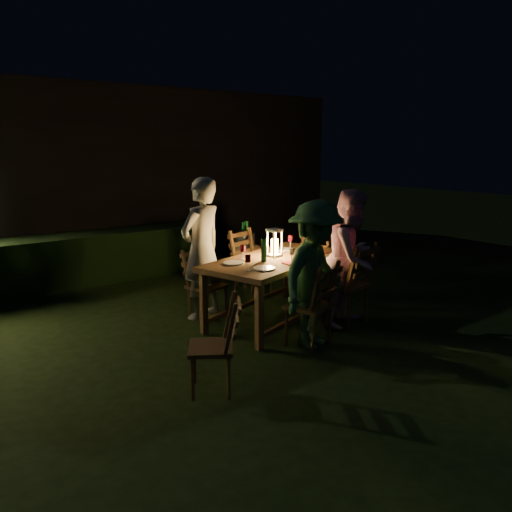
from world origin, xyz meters
TOP-DOWN VIEW (x-y plane):
  - garden_envelope at (-0.01, 6.15)m, footprint 40.00×40.00m
  - dining_table at (0.82, 0.55)m, footprint 2.15×1.51m
  - chair_near_left at (0.62, -0.32)m, footprint 0.56×0.58m
  - chair_near_right at (1.47, -0.05)m, footprint 0.56×0.59m
  - chair_far_left at (0.16, 1.15)m, footprint 0.51×0.53m
  - chair_far_right at (1.11, 1.45)m, footprint 0.57×0.60m
  - chair_end at (1.99, 0.92)m, footprint 0.59×0.57m
  - chair_spare at (-0.80, -0.60)m, footprint 0.58×0.57m
  - person_house_side at (0.14, 1.20)m, footprint 0.75×0.61m
  - person_opp_right at (1.49, -0.10)m, footprint 0.96×0.85m
  - person_opp_left at (0.63, -0.37)m, footprint 1.18×0.88m
  - lantern at (0.85, 0.61)m, footprint 0.16×0.16m
  - plate_far_left at (0.22, 0.59)m, footprint 0.25×0.25m
  - plate_near_left at (0.36, 0.17)m, footprint 0.25×0.25m
  - plate_far_right at (1.18, 0.89)m, footprint 0.25×0.25m
  - plate_near_right at (1.31, 0.47)m, footprint 0.25×0.25m
  - wineglass_a at (0.45, 0.73)m, footprint 0.06×0.06m
  - wineglass_b at (0.16, 0.22)m, footprint 0.06×0.06m
  - wineglass_c at (1.19, 0.37)m, footprint 0.06×0.06m
  - wineglass_d at (1.35, 0.91)m, footprint 0.06×0.06m
  - wineglass_e at (0.81, 0.23)m, footprint 0.06×0.06m
  - bottle_table at (0.58, 0.47)m, footprint 0.07×0.07m
  - napkin_left at (0.77, 0.20)m, footprint 0.18×0.14m
  - napkin_right at (1.43, 0.43)m, footprint 0.18×0.14m
  - phone at (0.31, 0.08)m, footprint 0.14×0.07m
  - side_table at (1.39, 2.03)m, footprint 0.47×0.47m
  - ice_bucket at (1.39, 2.03)m, footprint 0.30×0.30m
  - bottle_bucket_a at (1.34, 1.99)m, footprint 0.07×0.07m
  - bottle_bucket_b at (1.44, 2.07)m, footprint 0.07×0.07m

SIDE VIEW (x-z plane):
  - chair_spare at x=-0.80m, z-range -0.18..0.73m
  - chair_far_left at x=0.16m, z-range -0.18..0.74m
  - chair_near_left at x=0.62m, z-range -0.20..0.79m
  - chair_far_right at x=1.11m, z-range -0.20..0.83m
  - chair_end at x=1.99m, z-range -0.21..0.84m
  - chair_near_right at x=1.47m, z-range -0.21..0.86m
  - side_table at x=1.39m, z-range 0.24..0.88m
  - dining_table at x=0.82m, z-range 0.33..1.14m
  - ice_bucket at x=1.39m, z-range 0.64..0.86m
  - bottle_bucket_a at x=1.34m, z-range 0.64..0.96m
  - bottle_bucket_b at x=1.44m, z-range 0.64..0.96m
  - person_opp_left at x=0.63m, z-range 0.00..1.62m
  - phone at x=0.31m, z-range 0.81..0.82m
  - napkin_left at x=0.77m, z-range 0.81..0.82m
  - napkin_right at x=1.43m, z-range 0.81..0.82m
  - plate_far_left at x=0.22m, z-range 0.81..0.83m
  - plate_near_left at x=0.36m, z-range 0.81..0.83m
  - plate_far_right at x=1.18m, z-range 0.81..0.83m
  - plate_near_right at x=1.31m, z-range 0.81..0.83m
  - person_opp_right at x=1.49m, z-range 0.00..1.67m
  - person_house_side at x=0.14m, z-range 0.00..1.80m
  - wineglass_a at x=0.45m, z-range 0.81..0.99m
  - wineglass_b at x=0.16m, z-range 0.81..0.99m
  - wineglass_c at x=1.19m, z-range 0.81..0.99m
  - wineglass_d at x=1.35m, z-range 0.81..0.99m
  - wineglass_e at x=0.81m, z-range 0.81..0.99m
  - bottle_table at x=0.58m, z-range 0.81..1.09m
  - lantern at x=0.85m, z-range 0.79..1.14m
  - garden_envelope at x=-0.01m, z-range -0.02..3.18m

